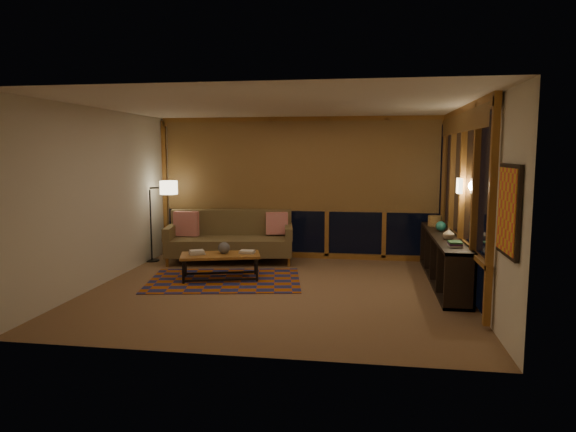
# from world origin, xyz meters

# --- Properties ---
(floor) EXTENTS (5.50, 5.00, 0.01)m
(floor) POSITION_xyz_m (0.00, 0.00, 0.00)
(floor) COLOR #A17349
(floor) RESTS_ON ground
(ceiling) EXTENTS (5.50, 5.00, 0.01)m
(ceiling) POSITION_xyz_m (0.00, 0.00, 2.70)
(ceiling) COLOR silver
(ceiling) RESTS_ON walls
(walls) EXTENTS (5.51, 5.01, 2.70)m
(walls) POSITION_xyz_m (0.00, 0.00, 1.35)
(walls) COLOR silver
(walls) RESTS_ON floor
(window_wall_back) EXTENTS (5.30, 0.16, 2.60)m
(window_wall_back) POSITION_xyz_m (0.00, 2.43, 1.35)
(window_wall_back) COLOR #B46931
(window_wall_back) RESTS_ON walls
(window_wall_right) EXTENTS (0.16, 3.70, 2.60)m
(window_wall_right) POSITION_xyz_m (2.68, 0.60, 1.35)
(window_wall_right) COLOR #B46931
(window_wall_right) RESTS_ON walls
(wall_art) EXTENTS (0.06, 0.74, 0.94)m
(wall_art) POSITION_xyz_m (2.71, -1.85, 1.45)
(wall_art) COLOR #F04B2D
(wall_art) RESTS_ON walls
(wall_sconce) EXTENTS (0.12, 0.18, 0.22)m
(wall_sconce) POSITION_xyz_m (2.62, 0.45, 1.55)
(wall_sconce) COLOR #FFEDB7
(wall_sconce) RESTS_ON walls
(sofa) EXTENTS (2.41, 1.29, 0.94)m
(sofa) POSITION_xyz_m (-1.21, 1.79, 0.47)
(sofa) COLOR brown
(sofa) RESTS_ON floor
(pillow_left) EXTENTS (0.46, 0.15, 0.46)m
(pillow_left) POSITION_xyz_m (-2.05, 1.80, 0.70)
(pillow_left) COLOR red
(pillow_left) RESTS_ON sofa
(pillow_right) EXTENTS (0.43, 0.23, 0.41)m
(pillow_right) POSITION_xyz_m (-0.38, 2.12, 0.67)
(pillow_right) COLOR red
(pillow_right) RESTS_ON sofa
(area_rug) EXTENTS (2.63, 1.98, 0.01)m
(area_rug) POSITION_xyz_m (-0.93, 0.44, 0.01)
(area_rug) COLOR #9B450C
(area_rug) RESTS_ON floor
(coffee_table) EXTENTS (1.36, 0.89, 0.42)m
(coffee_table) POSITION_xyz_m (-1.01, 0.51, 0.21)
(coffee_table) COLOR #B46931
(coffee_table) RESTS_ON floor
(book_stack_a) EXTENTS (0.32, 0.30, 0.07)m
(book_stack_a) POSITION_xyz_m (-1.37, 0.42, 0.45)
(book_stack_a) COLOR beige
(book_stack_a) RESTS_ON coffee_table
(book_stack_b) EXTENTS (0.22, 0.17, 0.04)m
(book_stack_b) POSITION_xyz_m (-0.61, 0.65, 0.44)
(book_stack_b) COLOR beige
(book_stack_b) RESTS_ON coffee_table
(ceramic_pot) EXTENTS (0.26, 0.26, 0.19)m
(ceramic_pot) POSITION_xyz_m (-0.97, 0.56, 0.51)
(ceramic_pot) COLOR black
(ceramic_pot) RESTS_ON coffee_table
(floor_lamp) EXTENTS (0.60, 0.55, 1.51)m
(floor_lamp) POSITION_xyz_m (-2.70, 1.68, 0.76)
(floor_lamp) COLOR black
(floor_lamp) RESTS_ON floor
(bookshelf) EXTENTS (0.40, 3.03, 0.76)m
(bookshelf) POSITION_xyz_m (2.49, 0.86, 0.38)
(bookshelf) COLOR #362820
(bookshelf) RESTS_ON floor
(basket) EXTENTS (0.27, 0.27, 0.18)m
(basket) POSITION_xyz_m (2.47, 1.85, 0.85)
(basket) COLOR #AD8F4C
(basket) RESTS_ON bookshelf
(teal_bowl) EXTENTS (0.21, 0.21, 0.16)m
(teal_bowl) POSITION_xyz_m (2.49, 1.24, 0.84)
(teal_bowl) COLOR #217063
(teal_bowl) RESTS_ON bookshelf
(vase) EXTENTS (0.20, 0.20, 0.18)m
(vase) POSITION_xyz_m (2.49, 0.42, 0.85)
(vase) COLOR tan
(vase) RESTS_ON bookshelf
(shelf_book_stack) EXTENTS (0.24, 0.30, 0.08)m
(shelf_book_stack) POSITION_xyz_m (2.49, -0.15, 0.80)
(shelf_book_stack) COLOR beige
(shelf_book_stack) RESTS_ON bookshelf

